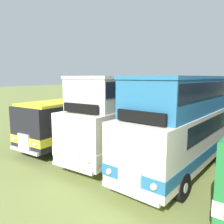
{
  "coord_description": "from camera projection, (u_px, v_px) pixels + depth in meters",
  "views": [
    {
      "loc": [
        3.35,
        -11.7,
        4.44
      ],
      "look_at": [
        -5.68,
        0.73,
        2.05
      ],
      "focal_mm": 36.14,
      "sensor_mm": 36.0,
      "label": 1
    }
  ],
  "objects": [
    {
      "name": "bus_second_in_row",
      "position": [
        135.0,
        109.0,
        14.11
      ],
      "size": [
        3.0,
        11.4,
        4.49
      ],
      "color": "silver",
      "rests_on": "ground"
    },
    {
      "name": "ground_plane",
      "position": [
        190.0,
        161.0,
        11.98
      ],
      "size": [
        200.0,
        200.0,
        0.0
      ],
      "primitive_type": "plane",
      "color": "olive"
    },
    {
      "name": "bus_third_in_row",
      "position": [
        194.0,
        115.0,
        11.71
      ],
      "size": [
        3.18,
        11.53,
        4.49
      ],
      "color": "silver",
      "rests_on": "ground"
    },
    {
      "name": "bus_first_in_row",
      "position": [
        90.0,
        115.0,
        16.25
      ],
      "size": [
        2.96,
        11.1,
        2.99
      ],
      "color": "black",
      "rests_on": "ground"
    }
  ]
}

